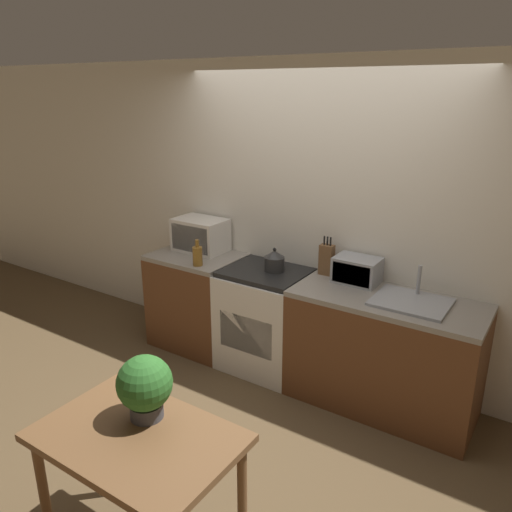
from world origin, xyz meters
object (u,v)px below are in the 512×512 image
Objects in this scene: stove_range at (265,319)px; toaster_oven at (357,270)px; kettle at (274,261)px; microwave at (200,235)px; bottle at (198,256)px; dining_table at (138,453)px.

stove_range is 0.94m from toaster_oven.
toaster_oven is (0.68, 0.13, 0.01)m from kettle.
microwave is 0.42m from bottle.
microwave is 1.54m from toaster_oven.
toaster_oven is 0.35× the size of dining_table.
stove_range is 4.46× the size of kettle.
kettle is 0.69m from toaster_oven.
toaster_oven reaches higher than dining_table.
dining_table is (1.08, -1.76, -0.32)m from bottle.
microwave reaches higher than dining_table.
microwave is 2.51m from dining_table.
toaster_oven is (1.54, 0.04, -0.05)m from microwave.
kettle is at bearing -169.31° from toaster_oven.
microwave is 0.49× the size of dining_table.
kettle is at bearing 21.85° from bottle.
kettle is 0.88× the size of bottle.
bottle is (0.24, -0.34, -0.06)m from microwave.
kettle is at bearing -5.76° from microwave.
stove_range is 0.92× the size of dining_table.
stove_range is 0.81m from bottle.
kettle is 2.09m from dining_table.
dining_table is at bearing -58.54° from bottle.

